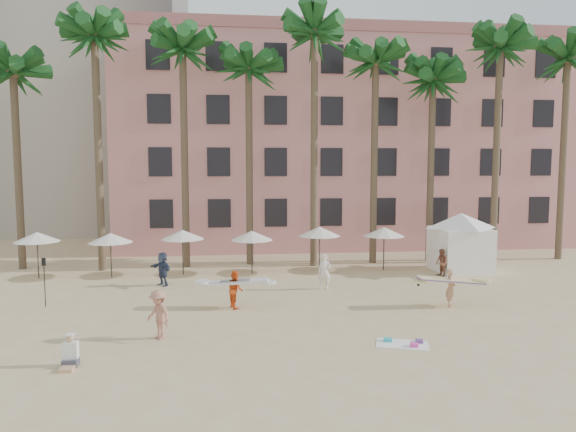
# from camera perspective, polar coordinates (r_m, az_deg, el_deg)

# --- Properties ---
(ground) EXTENTS (120.00, 120.00, 0.00)m
(ground) POSITION_cam_1_polar(r_m,az_deg,el_deg) (18.53, 0.89, -14.22)
(ground) COLOR #D1B789
(ground) RESTS_ON ground
(pink_hotel) EXTENTS (35.00, 14.00, 16.00)m
(pink_hotel) POSITION_cam_1_polar(r_m,az_deg,el_deg) (44.31, 5.63, 7.71)
(pink_hotel) COLOR pink
(pink_hotel) RESTS_ON ground
(palm_row) EXTENTS (44.40, 5.40, 16.30)m
(palm_row) POSITION_cam_1_polar(r_m,az_deg,el_deg) (33.11, -1.64, 17.18)
(palm_row) COLOR brown
(palm_row) RESTS_ON ground
(umbrella_row) EXTENTS (22.50, 2.70, 2.73)m
(umbrella_row) POSITION_cam_1_polar(r_m,az_deg,el_deg) (30.07, -7.86, -2.07)
(umbrella_row) COLOR #332B23
(umbrella_row) RESTS_ON ground
(cabana) EXTENTS (4.64, 4.64, 3.50)m
(cabana) POSITION_cam_1_polar(r_m,az_deg,el_deg) (32.49, 18.61, -2.21)
(cabana) COLOR white
(cabana) RESTS_ON ground
(beach_towel) EXTENTS (2.02, 1.50, 0.14)m
(beach_towel) POSITION_cam_1_polar(r_m,az_deg,el_deg) (19.12, 12.73, -13.63)
(beach_towel) COLOR white
(beach_towel) RESTS_ON ground
(carrier_yellow) EXTENTS (3.00, 0.83, 1.71)m
(carrier_yellow) POSITION_cam_1_polar(r_m,az_deg,el_deg) (24.28, 17.62, -7.34)
(carrier_yellow) COLOR tan
(carrier_yellow) RESTS_ON ground
(carrier_white) EXTENTS (2.98, 1.11, 1.67)m
(carrier_white) POSITION_cam_1_polar(r_m,az_deg,el_deg) (23.12, -5.88, -7.93)
(carrier_white) COLOR #EC5218
(carrier_white) RESTS_ON ground
(beachgoers) EXTENTS (16.67, 10.21, 1.82)m
(beachgoers) POSITION_cam_1_polar(r_m,az_deg,el_deg) (24.77, -5.29, -7.06)
(beachgoers) COLOR #2F3852
(beachgoers) RESTS_ON ground
(paddle) EXTENTS (0.18, 0.04, 2.23)m
(paddle) POSITION_cam_1_polar(r_m,az_deg,el_deg) (25.41, -25.45, -6.04)
(paddle) COLOR black
(paddle) RESTS_ON ground
(seated_man) EXTENTS (0.45, 0.79, 1.02)m
(seated_man) POSITION_cam_1_polar(r_m,az_deg,el_deg) (17.99, -23.06, -14.09)
(seated_man) COLOR #3F3F4C
(seated_man) RESTS_ON ground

